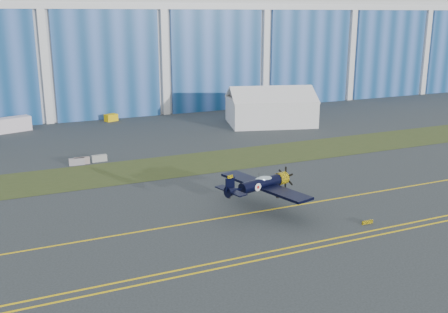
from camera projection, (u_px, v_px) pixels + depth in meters
name	position (u px, v px, depth m)	size (l,w,h in m)	color
ground	(108.00, 216.00, 51.37)	(260.00, 260.00, 0.00)	#31373B
grass_median	(83.00, 177.00, 63.70)	(260.00, 10.00, 0.02)	#475128
hangar	(32.00, 34.00, 110.68)	(220.00, 45.70, 30.00)	silver
taxiway_centreline	(120.00, 235.00, 46.96)	(200.00, 0.20, 0.02)	yellow
edge_line_near	(149.00, 283.00, 38.59)	(80.00, 0.20, 0.02)	yellow
edge_line_far	(146.00, 277.00, 39.47)	(80.00, 0.20, 0.02)	yellow
guard_board_right	(367.00, 222.00, 49.40)	(1.20, 0.15, 0.35)	yellow
warbird	(261.00, 184.00, 52.24)	(11.97, 13.35, 3.36)	black
tent	(271.00, 105.00, 93.45)	(17.27, 14.48, 6.93)	white
shipping_container	(13.00, 124.00, 87.99)	(5.60, 2.24, 2.43)	silver
tug	(111.00, 118.00, 96.69)	(2.22, 1.39, 1.29)	yellow
gse_box	(287.00, 104.00, 110.13)	(3.11, 1.66, 1.87)	gray
barrier_a	(82.00, 161.00, 69.05)	(2.00, 0.60, 0.90)	gray
barrier_b	(77.00, 162.00, 68.60)	(2.00, 0.60, 0.90)	gray
barrier_c	(99.00, 158.00, 70.22)	(2.00, 0.60, 0.90)	#979A96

